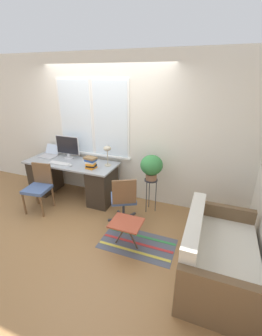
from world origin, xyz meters
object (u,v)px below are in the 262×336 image
(plant_stand, at_px, (151,184))
(book_stack, at_px, (91,162))
(laptop, at_px, (50,154))
(couch_loveseat, at_px, (216,258))
(folding_stool, at_px, (126,224))
(desk_lamp, at_px, (107,150))
(office_chair_swivel, at_px, (124,199))
(desk_chair_wooden, at_px, (39,186))
(keyboard, at_px, (59,163))
(mouse, at_px, (71,165))
(potted_plant, at_px, (152,166))
(monitor, at_px, (68,147))

(plant_stand, bearing_deg, book_stack, -171.23)
(plant_stand, bearing_deg, laptop, 177.73)
(couch_loveseat, height_order, folding_stool, couch_loveseat)
(desk_lamp, bearing_deg, office_chair_swivel, -45.75)
(desk_lamp, xyz_separation_m, folding_stool, (0.81, -1.08, -0.66))
(desk_chair_wooden, bearing_deg, keyboard, 66.64)
(mouse, bearing_deg, book_stack, 8.48)
(potted_plant, bearing_deg, laptop, 177.73)
(desk_chair_wooden, xyz_separation_m, couch_loveseat, (3.05, -0.46, -0.18))
(keyboard, height_order, potted_plant, potted_plant)
(mouse, bearing_deg, keyboard, 174.97)
(book_stack, xyz_separation_m, couch_loveseat, (2.24, -0.96, -0.57))
(desk_chair_wooden, bearing_deg, desk_lamp, 27.76)
(mouse, relative_size, office_chair_swivel, 0.08)
(desk_chair_wooden, xyz_separation_m, office_chair_swivel, (1.59, 0.15, -0.01))
(laptop, distance_m, couch_loveseat, 3.63)
(potted_plant, relative_size, folding_stool, 1.01)
(monitor, distance_m, office_chair_swivel, 1.69)
(desk_lamp, distance_m, folding_stool, 1.50)
(desk_chair_wooden, relative_size, folding_stool, 1.94)
(monitor, relative_size, folding_stool, 1.18)
(mouse, distance_m, couch_loveseat, 2.83)
(laptop, relative_size, couch_loveseat, 0.25)
(desk_lamp, bearing_deg, book_stack, -135.00)
(desk_lamp, bearing_deg, mouse, -155.33)
(mouse, xyz_separation_m, book_stack, (0.40, 0.06, 0.09))
(keyboard, relative_size, folding_stool, 0.97)
(couch_loveseat, xyz_separation_m, plant_stand, (-1.15, 1.13, 0.25))
(folding_stool, bearing_deg, mouse, 151.04)
(office_chair_swivel, bearing_deg, couch_loveseat, 129.54)
(laptop, relative_size, desk_chair_wooden, 0.40)
(keyboard, xyz_separation_m, folding_stool, (1.71, -0.82, -0.37))
(book_stack, relative_size, folding_stool, 0.56)
(monitor, height_order, office_chair_swivel, monitor)
(monitor, distance_m, folding_stool, 2.16)
(desk_lamp, height_order, office_chair_swivel, desk_lamp)
(desk_lamp, xyz_separation_m, plant_stand, (0.86, -0.06, -0.50))
(folding_stool, bearing_deg, potted_plant, 87.22)
(couch_loveseat, height_order, plant_stand, couch_loveseat)
(monitor, distance_m, book_stack, 0.76)
(laptop, xyz_separation_m, book_stack, (1.14, -0.26, 0.06))
(desk_chair_wooden, height_order, office_chair_swivel, office_chair_swivel)
(desk_chair_wooden, height_order, plant_stand, desk_chair_wooden)
(couch_loveseat, bearing_deg, folding_stool, 84.96)
(laptop, bearing_deg, folding_stool, -26.98)
(monitor, xyz_separation_m, desk_lamp, (0.92, -0.07, 0.05))
(desk_lamp, height_order, plant_stand, desk_lamp)
(keyboard, distance_m, plant_stand, 1.79)
(laptop, relative_size, potted_plant, 0.77)
(laptop, bearing_deg, book_stack, -12.67)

